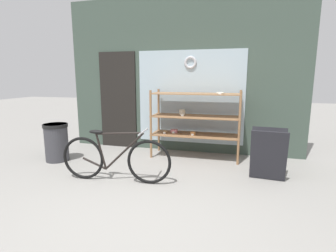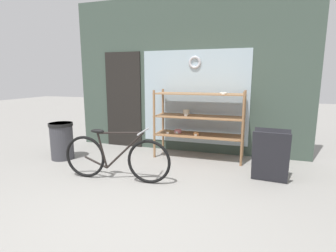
# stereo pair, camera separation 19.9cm
# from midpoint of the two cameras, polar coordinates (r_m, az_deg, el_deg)

# --- Properties ---
(ground_plane) EXTENTS (30.00, 30.00, 0.00)m
(ground_plane) POSITION_cam_midpoint_polar(r_m,az_deg,el_deg) (3.31, -9.77, -17.72)
(ground_plane) COLOR gray
(storefront_facade) EXTENTS (4.96, 0.13, 3.18)m
(storefront_facade) POSITION_cam_midpoint_polar(r_m,az_deg,el_deg) (5.52, 1.39, 10.45)
(storefront_facade) COLOR #3D4C42
(storefront_facade) RESTS_ON ground_plane
(display_case) EXTENTS (1.70, 0.56, 1.32)m
(display_case) POSITION_cam_midpoint_polar(r_m,az_deg,el_deg) (5.08, 4.72, 1.98)
(display_case) COLOR #8E6642
(display_case) RESTS_ON ground_plane
(bicycle) EXTENTS (1.71, 0.46, 0.80)m
(bicycle) POSITION_cam_midpoint_polar(r_m,az_deg,el_deg) (4.07, -12.90, -6.90)
(bicycle) COLOR black
(bicycle) RESTS_ON ground_plane
(sandwich_board) EXTENTS (0.55, 0.42, 0.79)m
(sandwich_board) POSITION_cam_midpoint_polar(r_m,az_deg,el_deg) (4.26, 19.75, -5.86)
(sandwich_board) COLOR #232328
(sandwich_board) RESTS_ON ground_plane
(trash_bin) EXTENTS (0.45, 0.45, 0.71)m
(trash_bin) POSITION_cam_midpoint_polar(r_m,az_deg,el_deg) (5.40, -24.11, -2.98)
(trash_bin) COLOR #38383D
(trash_bin) RESTS_ON ground_plane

